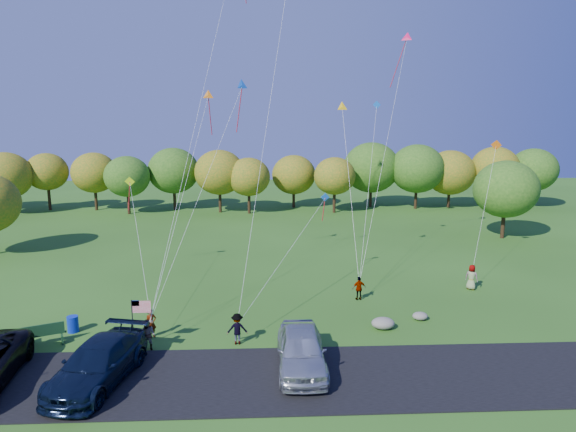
# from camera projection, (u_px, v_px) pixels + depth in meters

# --- Properties ---
(ground) EXTENTS (140.00, 140.00, 0.00)m
(ground) POSITION_uv_depth(u_px,v_px,m) (243.00, 341.00, 26.65)
(ground) COLOR #295418
(ground) RESTS_ON ground
(asphalt_lane) EXTENTS (44.00, 6.00, 0.06)m
(asphalt_lane) POSITION_uv_depth(u_px,v_px,m) (239.00, 379.00, 22.72)
(asphalt_lane) COLOR black
(asphalt_lane) RESTS_ON ground
(treeline) EXTENTS (77.44, 27.88, 8.56)m
(treeline) POSITION_uv_depth(u_px,v_px,m) (264.00, 173.00, 61.92)
(treeline) COLOR #332412
(treeline) RESTS_ON ground
(minivan_navy) EXTENTS (3.72, 6.49, 1.77)m
(minivan_navy) POSITION_uv_depth(u_px,v_px,m) (97.00, 364.00, 22.20)
(minivan_navy) COLOR black
(minivan_navy) RESTS_ON asphalt_lane
(minivan_silver) EXTENTS (2.21, 5.44, 1.85)m
(minivan_silver) POSITION_uv_depth(u_px,v_px,m) (301.00, 350.00, 23.44)
(minivan_silver) COLOR #B5B9C1
(minivan_silver) RESTS_ON asphalt_lane
(flyer_a) EXTENTS (0.68, 0.61, 1.56)m
(flyer_a) POSITION_uv_depth(u_px,v_px,m) (151.00, 323.00, 26.97)
(flyer_a) COLOR #4C4C59
(flyer_a) RESTS_ON ground
(flyer_b) EXTENTS (0.90, 0.78, 1.57)m
(flyer_b) POSITION_uv_depth(u_px,v_px,m) (148.00, 335.00, 25.50)
(flyer_b) COLOR #4C4C59
(flyer_b) RESTS_ON ground
(flyer_c) EXTENTS (1.08, 0.65, 1.63)m
(flyer_c) POSITION_uv_depth(u_px,v_px,m) (237.00, 329.00, 26.20)
(flyer_c) COLOR #4C4C59
(flyer_c) RESTS_ON ground
(flyer_d) EXTENTS (0.94, 0.51, 1.52)m
(flyer_d) POSITION_uv_depth(u_px,v_px,m) (359.00, 288.00, 32.53)
(flyer_d) COLOR #4C4C59
(flyer_d) RESTS_ON ground
(flyer_e) EXTENTS (0.99, 0.94, 1.70)m
(flyer_e) POSITION_uv_depth(u_px,v_px,m) (472.00, 277.00, 34.49)
(flyer_e) COLOR #4C4C59
(flyer_e) RESTS_ON ground
(park_bench) EXTENTS (1.97, 1.10, 1.12)m
(park_bench) POSITION_uv_depth(u_px,v_px,m) (44.00, 334.00, 26.13)
(park_bench) COLOR #14391D
(park_bench) RESTS_ON ground
(trash_barrel) EXTENTS (0.59, 0.59, 0.88)m
(trash_barrel) POSITION_uv_depth(u_px,v_px,m) (73.00, 324.00, 27.72)
(trash_barrel) COLOR #0B27B1
(trash_barrel) RESTS_ON ground
(flag_assembly) EXTENTS (0.96, 0.62, 2.60)m
(flag_assembly) POSITION_uv_depth(u_px,v_px,m) (138.00, 312.00, 25.36)
(flag_assembly) COLOR black
(flag_assembly) RESTS_ON ground
(boulder_near) EXTENTS (1.28, 1.00, 0.64)m
(boulder_near) POSITION_uv_depth(u_px,v_px,m) (383.00, 323.00, 28.14)
(boulder_near) COLOR gray
(boulder_near) RESTS_ON ground
(boulder_far) EXTENTS (0.88, 0.73, 0.46)m
(boulder_far) POSITION_uv_depth(u_px,v_px,m) (420.00, 316.00, 29.39)
(boulder_far) COLOR slate
(boulder_far) RESTS_ON ground
(kites_aloft) EXTENTS (27.74, 8.38, 21.00)m
(kites_aloft) POSITION_uv_depth(u_px,v_px,m) (300.00, 12.00, 36.53)
(kites_aloft) COLOR red
(kites_aloft) RESTS_ON ground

